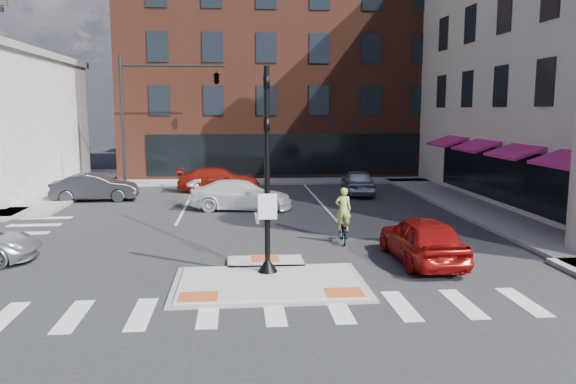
{
  "coord_description": "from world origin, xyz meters",
  "views": [
    {
      "loc": [
        -0.86,
        -15.7,
        4.88
      ],
      "look_at": [
        0.92,
        3.78,
        2.0
      ],
      "focal_mm": 35.0,
      "sensor_mm": 36.0,
      "label": 1
    }
  ],
  "objects": [
    {
      "name": "mast_arm_signal",
      "position": [
        -3.47,
        18.0,
        6.21
      ],
      "size": [
        6.1,
        2.24,
        8.0
      ],
      "color": "black",
      "rests_on": "ground"
    },
    {
      "name": "bg_car_silver",
      "position": [
        6.06,
        15.93,
        0.74
      ],
      "size": [
        2.16,
        4.49,
        1.48
      ],
      "primitive_type": "imported",
      "rotation": [
        0.0,
        0.0,
        3.04
      ],
      "color": "#A9ABB0",
      "rests_on": "ground"
    },
    {
      "name": "bg_car_red",
      "position": [
        -1.99,
        17.95,
        0.71
      ],
      "size": [
        4.92,
        2.02,
        1.43
      ],
      "primitive_type": "imported",
      "rotation": [
        0.0,
        0.0,
        1.57
      ],
      "color": "maroon",
      "rests_on": "ground"
    },
    {
      "name": "building_far_right",
      "position": [
        9.0,
        54.0,
        6.0
      ],
      "size": [
        12.0,
        12.0,
        12.0
      ],
      "primitive_type": "cube",
      "color": "brown",
      "rests_on": "ground"
    },
    {
      "name": "bg_car_dark",
      "position": [
        -8.5,
        14.99,
        0.74
      ],
      "size": [
        4.56,
        1.84,
        1.47
      ],
      "primitive_type": "imported",
      "rotation": [
        0.0,
        0.0,
        1.63
      ],
      "color": "#29292E",
      "rests_on": "ground"
    },
    {
      "name": "building_far_left",
      "position": [
        -4.0,
        52.0,
        5.0
      ],
      "size": [
        10.0,
        12.0,
        10.0
      ],
      "primitive_type": "cube",
      "color": "slate",
      "rests_on": "ground"
    },
    {
      "name": "red_sedan",
      "position": [
        5.02,
        1.42,
        0.76
      ],
      "size": [
        1.92,
        4.53,
        1.53
      ],
      "primitive_type": "imported",
      "rotation": [
        0.0,
        0.0,
        3.17
      ],
      "color": "#980F0D",
      "rests_on": "ground"
    },
    {
      "name": "refuge_island",
      "position": [
        0.0,
        -0.26,
        0.05
      ],
      "size": [
        5.4,
        4.65,
        0.13
      ],
      "color": "gray",
      "rests_on": "ground"
    },
    {
      "name": "white_pickup",
      "position": [
        -0.7,
        11.56,
        0.72
      ],
      "size": [
        5.23,
        2.74,
        1.45
      ],
      "primitive_type": "imported",
      "rotation": [
        0.0,
        0.0,
        1.42
      ],
      "color": "white",
      "rests_on": "ground"
    },
    {
      "name": "signal_pole",
      "position": [
        0.0,
        0.4,
        2.36
      ],
      "size": [
        0.6,
        0.6,
        5.98
      ],
      "color": "black",
      "rests_on": "refuge_island"
    },
    {
      "name": "sidewalk_e",
      "position": [
        10.8,
        10.0,
        0.07
      ],
      "size": [
        3.0,
        24.0,
        0.15
      ],
      "primitive_type": "cube",
      "color": "gray",
      "rests_on": "ground"
    },
    {
      "name": "building_n",
      "position": [
        3.0,
        31.99,
        7.8
      ],
      "size": [
        24.4,
        18.4,
        15.5
      ],
      "color": "#58281B",
      "rests_on": "ground"
    },
    {
      "name": "sidewalk_n",
      "position": [
        3.0,
        22.0,
        0.07
      ],
      "size": [
        26.0,
        3.0,
        0.15
      ],
      "primitive_type": "cube",
      "color": "gray",
      "rests_on": "ground"
    },
    {
      "name": "cyclist",
      "position": [
        3.0,
        4.31,
        0.69
      ],
      "size": [
        0.72,
        1.65,
        2.06
      ],
      "rotation": [
        0.0,
        0.0,
        3.04
      ],
      "color": "#3F3F44",
      "rests_on": "ground"
    },
    {
      "name": "ground",
      "position": [
        0.0,
        0.0,
        0.0
      ],
      "size": [
        120.0,
        120.0,
        0.0
      ],
      "primitive_type": "plane",
      "color": "#28282B",
      "rests_on": "ground"
    }
  ]
}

